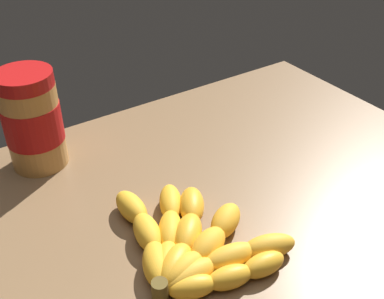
# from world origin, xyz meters

# --- Properties ---
(ground_plane) EXTENTS (0.89, 0.61, 0.04)m
(ground_plane) POSITION_xyz_m (0.00, 0.00, -0.02)
(ground_plane) COLOR brown
(banana_bunch) EXTENTS (0.21, 0.24, 0.04)m
(banana_bunch) POSITION_xyz_m (0.08, 0.08, 0.02)
(banana_bunch) COLOR gold
(banana_bunch) RESTS_ON ground_plane
(peanut_butter_jar) EXTENTS (0.09, 0.09, 0.16)m
(peanut_butter_jar) POSITION_xyz_m (0.18, -0.22, 0.08)
(peanut_butter_jar) COLOR #BF8442
(peanut_butter_jar) RESTS_ON ground_plane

